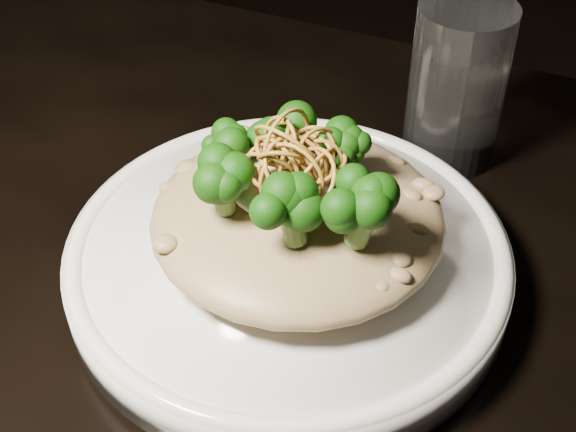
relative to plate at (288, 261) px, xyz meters
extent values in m
cube|color=black|center=(0.09, -0.06, -0.04)|extent=(1.10, 0.80, 0.04)
cylinder|color=black|center=(-0.39, 0.27, -0.41)|extent=(0.05, 0.05, 0.71)
cylinder|color=white|center=(0.00, 0.00, 0.00)|extent=(0.29, 0.29, 0.03)
ellipsoid|color=brown|center=(0.00, 0.01, 0.04)|extent=(0.19, 0.19, 0.04)
ellipsoid|color=white|center=(0.00, 0.00, 0.06)|extent=(0.06, 0.06, 0.02)
cylinder|color=silver|center=(0.06, 0.18, 0.05)|extent=(0.09, 0.09, 0.13)
camera|label=1|loc=(0.15, -0.35, 0.37)|focal=50.00mm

